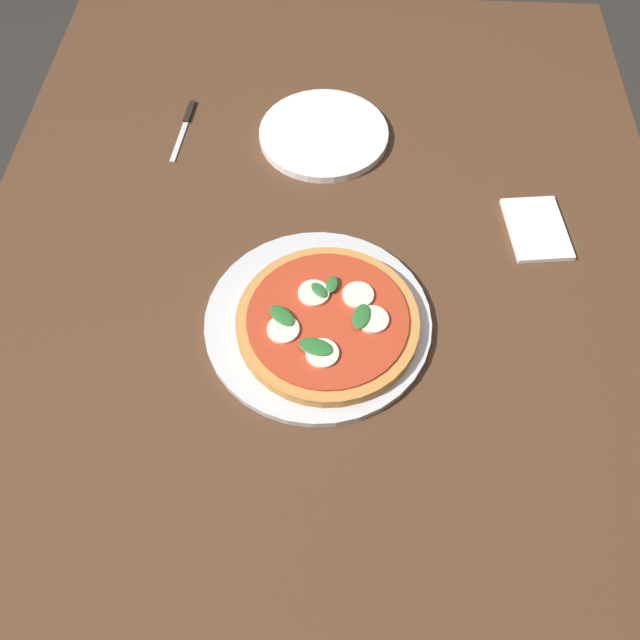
{
  "coord_description": "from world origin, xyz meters",
  "views": [
    {
      "loc": [
        0.59,
        0.03,
        1.55
      ],
      "look_at": [
        0.06,
        0.0,
        0.74
      ],
      "focal_mm": 37.56,
      "sensor_mm": 36.0,
      "label": 1
    }
  ],
  "objects": [
    {
      "name": "ground_plane",
      "position": [
        0.0,
        0.0,
        0.0
      ],
      "size": [
        6.0,
        6.0,
        0.0
      ],
      "primitive_type": "plane",
      "color": "#2D2B28"
    },
    {
      "name": "dining_table",
      "position": [
        0.0,
        0.0,
        0.65
      ],
      "size": [
        1.55,
        1.11,
        0.73
      ],
      "color": "#4C301E",
      "rests_on": "ground_plane"
    },
    {
      "name": "serving_tray",
      "position": [
        0.06,
        0.0,
        0.74
      ],
      "size": [
        0.33,
        0.33,
        0.01
      ],
      "primitive_type": "cylinder",
      "color": "silver",
      "rests_on": "dining_table"
    },
    {
      "name": "pizza",
      "position": [
        0.07,
        0.01,
        0.75
      ],
      "size": [
        0.26,
        0.26,
        0.03
      ],
      "color": "#C6843F",
      "rests_on": "serving_tray"
    },
    {
      "name": "plate_white",
      "position": [
        -0.34,
        -0.01,
        0.74
      ],
      "size": [
        0.23,
        0.23,
        0.01
      ],
      "primitive_type": "cylinder",
      "color": "white",
      "rests_on": "dining_table"
    },
    {
      "name": "napkin",
      "position": [
        -0.14,
        0.34,
        0.73
      ],
      "size": [
        0.14,
        0.11,
        0.01
      ],
      "primitive_type": "cube",
      "rotation": [
        0.0,
        0.0,
        0.12
      ],
      "color": "white",
      "rests_on": "dining_table"
    },
    {
      "name": "knife",
      "position": [
        -0.36,
        -0.26,
        0.73
      ],
      "size": [
        0.16,
        0.02,
        0.01
      ],
      "color": "black",
      "rests_on": "dining_table"
    }
  ]
}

